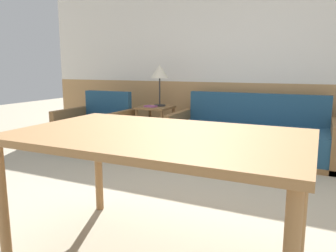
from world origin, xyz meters
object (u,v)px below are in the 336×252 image
table_lamp (160,73)px  couch (249,138)px  dining_table (158,146)px  armchair (96,130)px  side_table (155,114)px

table_lamp → couch: bearing=-4.6°
couch → table_lamp: table_lamp is taller
couch → table_lamp: bearing=175.4°
couch → dining_table: couch is taller
couch → armchair: couch is taller
couch → table_lamp: (-1.34, 0.11, 0.82)m
armchair → side_table: bearing=17.5°
armchair → dining_table: size_ratio=0.57×
table_lamp → dining_table: size_ratio=0.37×
side_table → armchair: bearing=-151.9°
armchair → side_table: 0.90m
table_lamp → dining_table: 3.01m
table_lamp → dining_table: bearing=-63.6°
armchair → dining_table: 3.09m
couch → side_table: 1.39m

